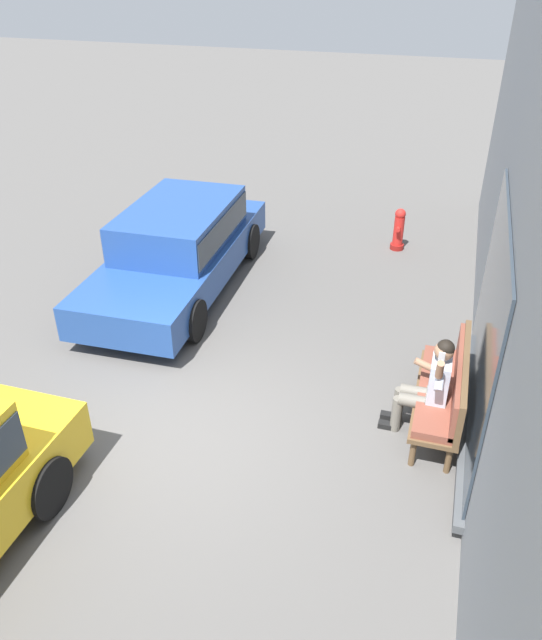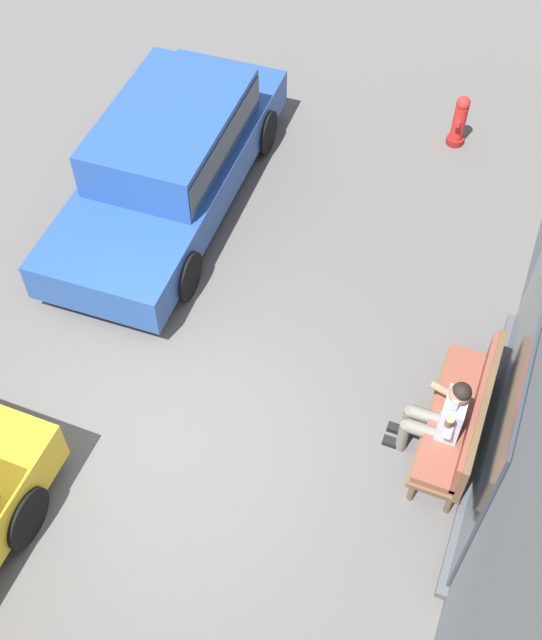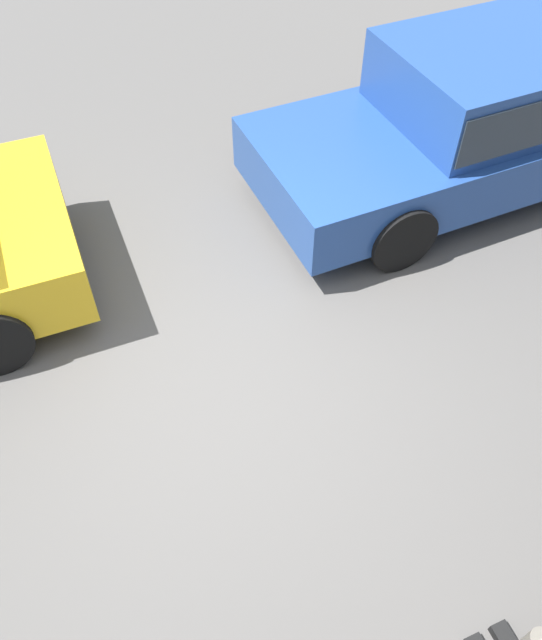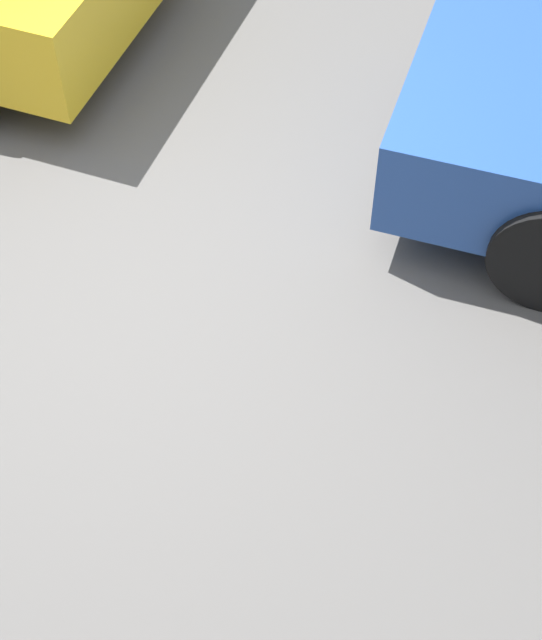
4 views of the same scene
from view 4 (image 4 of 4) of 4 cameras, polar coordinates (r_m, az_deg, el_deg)
The scene contains 1 object.
ground_plane at distance 4.92m, azimuth -9.54°, elevation 1.32°, with size 60.00×60.00×0.00m, color #565451.
Camera 4 is at (-1.83, 2.60, 3.75)m, focal length 55.00 mm.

